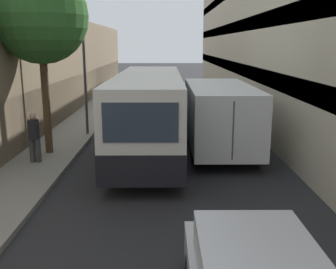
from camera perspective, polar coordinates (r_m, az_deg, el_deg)
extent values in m
plane|color=#232326|center=(17.19, 0.26, -1.18)|extent=(150.00, 150.00, 0.00)
cube|color=gray|center=(17.74, -14.92, -0.92)|extent=(2.18, 60.00, 0.15)
cube|color=#847056|center=(18.03, -22.58, 7.86)|extent=(2.40, 60.00, 5.81)
cube|color=black|center=(18.01, -20.15, 2.45)|extent=(1.08, 60.00, 2.32)
cube|color=#B7AD93|center=(17.62, 18.79, 16.77)|extent=(2.40, 60.00, 11.15)
cube|color=#333D47|center=(17.42, 16.05, 7.81)|extent=(1.08, 60.00, 0.70)
cube|color=#333D47|center=(17.40, 16.57, 15.87)|extent=(1.08, 60.00, 0.70)
cube|color=#B7B7BC|center=(6.03, 12.76, -17.42)|extent=(1.66, 2.20, 0.58)
cube|color=silver|center=(15.62, -2.76, 3.91)|extent=(2.42, 10.80, 2.64)
cube|color=black|center=(15.78, -2.72, 0.79)|extent=(2.45, 10.82, 0.90)
cube|color=#2D3847|center=(15.56, -2.77, 5.36)|extent=(2.46, 9.93, 0.85)
cube|color=#2D3847|center=(10.22, -4.03, 1.71)|extent=(1.99, 0.04, 1.06)
cylinder|color=black|center=(19.20, -5.49, 1.79)|extent=(0.24, 1.00, 1.00)
cylinder|color=black|center=(19.13, 0.89, 1.80)|extent=(0.24, 1.00, 1.00)
cylinder|color=black|center=(12.74, -8.13, -4.05)|extent=(0.24, 1.00, 1.00)
cylinder|color=black|center=(12.62, 1.53, -4.08)|extent=(0.24, 1.00, 1.00)
cube|color=silver|center=(20.13, 5.78, 4.63)|extent=(2.33, 2.50, 1.80)
cube|color=silver|center=(15.72, 7.49, 3.04)|extent=(2.43, 6.43, 2.22)
cube|color=#4C4C4C|center=(12.60, 9.43, 0.51)|extent=(0.05, 0.02, 1.89)
cylinder|color=black|center=(20.18, 2.63, 2.32)|extent=(0.22, 0.96, 0.96)
cylinder|color=black|center=(20.41, 8.79, 2.31)|extent=(0.22, 0.96, 0.96)
cylinder|color=black|center=(14.12, 3.91, -2.34)|extent=(0.22, 0.96, 0.96)
cylinder|color=black|center=(14.44, 12.61, -2.28)|extent=(0.22, 0.96, 0.96)
cube|color=silver|center=(25.99, -3.59, 6.02)|extent=(1.98, 4.64, 1.63)
cube|color=#2D3847|center=(27.92, -3.37, 7.09)|extent=(1.59, 0.04, 0.57)
cylinder|color=black|center=(27.48, -5.27, 4.79)|extent=(0.16, 0.64, 0.64)
cylinder|color=black|center=(27.39, -1.54, 4.81)|extent=(0.16, 0.64, 0.64)
cylinder|color=black|center=(24.83, -5.79, 3.90)|extent=(0.16, 0.64, 0.64)
cylinder|color=black|center=(24.73, -1.66, 3.92)|extent=(0.16, 0.64, 0.64)
cylinder|color=#383838|center=(14.56, -19.11, -2.19)|extent=(0.19, 0.19, 0.84)
cylinder|color=#383838|center=(14.50, -18.31, -2.19)|extent=(0.19, 0.19, 0.84)
cylinder|color=black|center=(14.36, -18.93, 0.72)|extent=(0.39, 0.39, 0.67)
sphere|color=tan|center=(14.28, -19.06, 2.48)|extent=(0.23, 0.23, 0.23)
cylinder|color=#38383D|center=(18.16, -12.05, 10.11)|extent=(0.12, 0.12, 6.47)
cylinder|color=#4C3823|center=(15.40, -17.26, 4.45)|extent=(0.28, 0.28, 3.85)
sphere|color=#285623|center=(15.28, -18.07, 16.09)|extent=(3.42, 3.42, 3.42)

